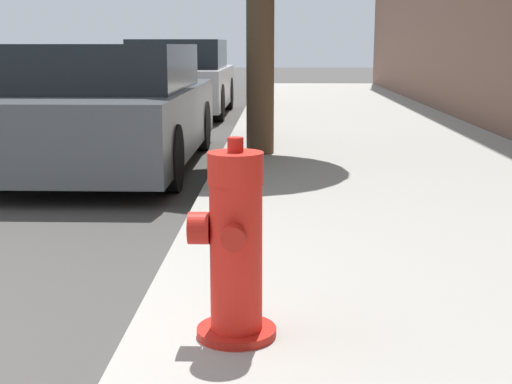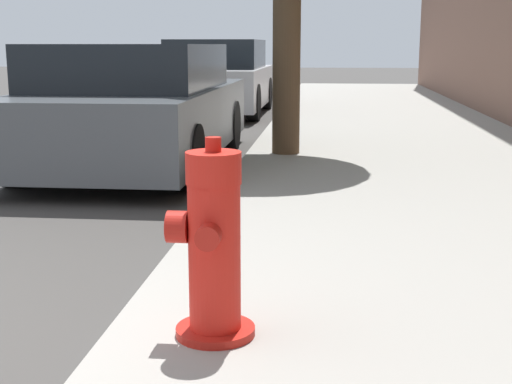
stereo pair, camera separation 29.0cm
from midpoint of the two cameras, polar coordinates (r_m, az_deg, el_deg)
The scene contains 3 objects.
fire_hydrant at distance 2.88m, azimuth -0.57°, elevation -4.49°, with size 0.36×0.35×0.82m.
parked_car_near at distance 7.90m, azimuth -8.46°, elevation 6.71°, with size 1.86×4.30×1.32m.
parked_car_mid at distance 13.76m, azimuth -2.42°, elevation 9.05°, with size 1.81×3.92×1.41m.
Camera 2 is at (2.54, -2.37, 1.32)m, focal length 50.00 mm.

